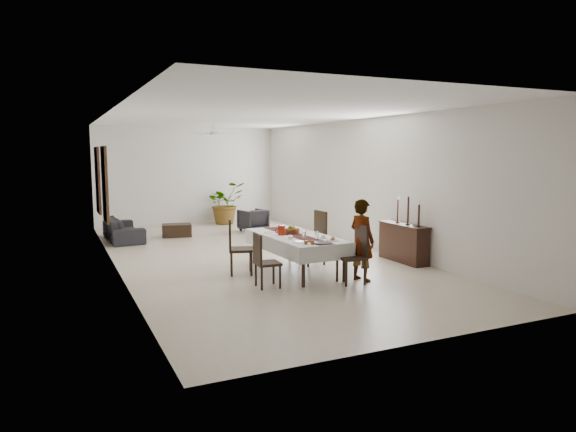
{
  "coord_description": "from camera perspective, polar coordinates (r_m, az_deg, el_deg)",
  "views": [
    {
      "loc": [
        -4.1,
        -10.91,
        2.37
      ],
      "look_at": [
        0.33,
        -1.26,
        1.05
      ],
      "focal_mm": 32.0,
      "sensor_mm": 36.0,
      "label": 1
    }
  ],
  "objects": [
    {
      "name": "chair_left_far_seat",
      "position": [
        10.06,
        -5.24,
        -3.74
      ],
      "size": [
        0.58,
        0.58,
        0.05
      ],
      "primitive_type": "cube",
      "rotation": [
        0.0,
        0.0,
        -1.88
      ],
      "color": "black",
      "rests_on": "chair_left_far_leg_fl"
    },
    {
      "name": "red_pitcher",
      "position": [
        10.17,
        -0.73,
        -1.59
      ],
      "size": [
        0.15,
        0.15,
        0.19
      ],
      "primitive_type": "cylinder",
      "rotation": [
        0.0,
        0.0,
        0.04
      ],
      "color": "#9C1A0B",
      "rests_on": "tablecloth_top"
    },
    {
      "name": "saucer_right",
      "position": [
        9.8,
        3.96,
        -2.47
      ],
      "size": [
        0.15,
        0.15,
        0.01
      ],
      "primitive_type": "cylinder",
      "color": "white",
      "rests_on": "tablecloth_top"
    },
    {
      "name": "chair_left_near_leg_fr",
      "position": [
        8.91,
        -2.93,
        -7.0
      ],
      "size": [
        0.04,
        0.04,
        0.41
      ],
      "primitive_type": "cylinder",
      "rotation": [
        0.0,
        0.0,
        -0.06
      ],
      "color": "black",
      "rests_on": "floor"
    },
    {
      "name": "plate_near_left",
      "position": [
        9.39,
        1.35,
        -2.87
      ],
      "size": [
        0.23,
        0.23,
        0.01
      ],
      "primitive_type": "cylinder",
      "color": "silver",
      "rests_on": "tablecloth_top"
    },
    {
      "name": "chair_left_far_leg_br",
      "position": [
        9.94,
        -4.1,
        -5.38
      ],
      "size": [
        0.06,
        0.06,
        0.46
      ],
      "primitive_type": "cylinder",
      "rotation": [
        0.0,
        0.0,
        -0.31
      ],
      "color": "black",
      "rests_on": "floor"
    },
    {
      "name": "fan_blade_s",
      "position": [
        14.18,
        -7.94,
        9.15
      ],
      "size": [
        0.1,
        0.55,
        0.01
      ],
      "primitive_type": "cube",
      "color": "white",
      "rests_on": "fan_hub"
    },
    {
      "name": "coffee_table",
      "position": [
        14.88,
        -12.26,
        -1.56
      ],
      "size": [
        0.88,
        0.65,
        0.36
      ],
      "primitive_type": "cube",
      "rotation": [
        0.0,
        0.0,
        -0.16
      ],
      "color": "black",
      "rests_on": "floor"
    },
    {
      "name": "table_leg_bl",
      "position": [
        11.04,
        -3.78,
        -3.53
      ],
      "size": [
        0.07,
        0.07,
        0.68
      ],
      "primitive_type": "cylinder",
      "rotation": [
        0.0,
        0.0,
        0.04
      ],
      "color": "black",
      "rests_on": "floor"
    },
    {
      "name": "candlestick_mid_shaft",
      "position": [
        11.26,
        13.21,
        0.63
      ],
      "size": [
        0.04,
        0.04,
        0.58
      ],
      "primitive_type": "cylinder",
      "color": "black",
      "rests_on": "candlestick_mid_base"
    },
    {
      "name": "floor",
      "position": [
        11.9,
        -4.0,
        -4.43
      ],
      "size": [
        6.0,
        12.0,
        0.0
      ],
      "primitive_type": "cube",
      "color": "beige",
      "rests_on": "ground"
    },
    {
      "name": "table_runner",
      "position": [
        10.16,
        0.87,
        -2.14
      ],
      "size": [
        0.43,
        2.44,
        0.0
      ],
      "primitive_type": "cube",
      "rotation": [
        0.0,
        0.0,
        0.04
      ],
      "color": "#501E17",
      "rests_on": "tablecloth_top"
    },
    {
      "name": "chair_left_far_leg_bl",
      "position": [
        10.31,
        -4.2,
        -4.93
      ],
      "size": [
        0.06,
        0.06,
        0.46
      ],
      "primitive_type": "cylinder",
      "rotation": [
        0.0,
        0.0,
        -0.31
      ],
      "color": "black",
      "rests_on": "floor"
    },
    {
      "name": "chair_left_near_leg_bl",
      "position": [
        9.33,
        -1.61,
        -6.36
      ],
      "size": [
        0.04,
        0.04,
        0.41
      ],
      "primitive_type": "cylinder",
      "rotation": [
        0.0,
        0.0,
        -0.06
      ],
      "color": "black",
      "rests_on": "floor"
    },
    {
      "name": "chair_left_near_back",
      "position": [
        8.95,
        -3.4,
        -3.62
      ],
      "size": [
        0.06,
        0.41,
        0.52
      ],
      "primitive_type": "cube",
      "rotation": [
        0.0,
        0.0,
        -1.63
      ],
      "color": "black",
      "rests_on": "chair_left_near_seat"
    },
    {
      "name": "wine_glass_mid",
      "position": [
        9.64,
        1.83,
        -2.16
      ],
      "size": [
        0.07,
        0.07,
        0.17
      ],
      "primitive_type": "cylinder",
      "color": "white",
      "rests_on": "tablecloth_top"
    },
    {
      "name": "chair_right_far_back",
      "position": [
        10.97,
        3.63,
        -1.01
      ],
      "size": [
        0.07,
        0.48,
        0.61
      ],
      "primitive_type": "cube",
      "rotation": [
        0.0,
        0.0,
        1.63
      ],
      "color": "black",
      "rests_on": "chair_right_far_seat"
    },
    {
      "name": "wall_back",
      "position": [
        17.42,
        -11.05,
        4.41
      ],
      "size": [
        6.0,
        0.02,
        3.2
      ],
      "primitive_type": "cube",
      "color": "silver",
      "rests_on": "floor"
    },
    {
      "name": "jam_jar_b",
      "position": [
        9.15,
        2.02,
        -2.95
      ],
      "size": [
        0.06,
        0.06,
        0.07
      ],
      "primitive_type": "cylinder",
      "color": "#904415",
      "rests_on": "tablecloth_top"
    },
    {
      "name": "sideboard_top",
      "position": [
        11.4,
        12.75,
        -0.95
      ],
      "size": [
        0.39,
        1.39,
        0.03
      ],
      "primitive_type": "cube",
      "color": "black",
      "rests_on": "sideboard_body"
    },
    {
      "name": "candlestick_far_candle",
      "position": [
        11.51,
        12.16,
        1.97
      ],
      "size": [
        0.03,
        0.03,
        0.07
      ],
      "primitive_type": "cylinder",
      "color": "beige",
      "rests_on": "candlestick_far_shaft"
    },
    {
      "name": "pitcher_handle",
      "position": [
        10.13,
        -1.15,
        -1.62
      ],
      "size": [
        0.12,
        0.02,
        0.12
      ],
      "primitive_type": "torus",
      "rotation": [
        1.57,
        0.0,
        0.04
      ],
      "color": "maroon",
      "rests_on": "red_pitcher"
    },
    {
      "name": "fan_rod",
      "position": [
        14.53,
        -8.35,
        9.88
      ],
      "size": [
        0.04,
        0.04,
        0.2
      ],
      "primitive_type": "cylinder",
      "color": "white",
      "rests_on": "ceiling"
    },
    {
      "name": "chair_left_near_leg_br",
      "position": [
        9.02,
        -0.89,
        -6.82
      ],
      "size": [
        0.04,
        0.04,
        0.41
      ],
      "primitive_type": "cylinder",
      "rotation": [
        0.0,
        0.0,
        -0.06
      ],
      "color": "black",
      "rests_on": "floor"
    },
    {
      "name": "chair_left_far_back",
      "position": [
        10.01,
        -6.47,
        -1.98
      ],
      "size": [
        0.18,
        0.45,
        0.59
      ],
      "primitive_type": "cube",
      "rotation": [
        0.0,
        0.0,
        -1.88
      ],
      "color": "black",
      "rests_on": "chair_left_far_seat"
    },
    {
      "name": "wall_right",
      "position": [
        13.04,
        8.39,
        3.62
      ],
      "size": [
        0.02,
        12.0,
        3.2
      ],
      "primitive_type": "cube",
      "color": "silver",
      "rests_on": "floor"
    },
    {
      "name": "candlestick_mid_candle",
      "position": [
        11.23,
        13.25,
        2.27
      ],
      "size": [
        0.03,
        0.03,
        0.07
      ],
      "primitive_type": "cylinder",
      "color": "#EEE6CE",
      "rests_on": "candlestick_mid_shaft"
    },
    {
      "name": "bread_near_right",
      "position": [
        9.56,
        5.01,
        -2.55
      ],
      "size": [
        0.09,
        0.09,
        0.09
      ],
      "primitive_type": "sphere",
      "color": "tan",
      "rests_on": "plate_near_right"
    },
    {
      "name": "table_leg_fl",
      "position": [
        9.08,
        1.71,
        -5.83
      ],
      "size": [
        0.07,
        0.07,
        0.68
      ],
      "primitive_type": "cylinder",
      "rotation": [
        0.0,
        0.0,
        0.04
      ],
      "color": "black",
      "rests_on": "floor"
    },
    {
      "name": "chair_right_far_leg_br",
      "position": [
        11.03,
        1.23,
        -4.07
      ],
      "size": [
        0.05,
        0.05,
        0.47
      ],
      "primitive_type": "cylinder",
      "rotation": [
        0.0,
        0.0,
        0.06
      ],
      "color": "black",
      "rests_on": "floor"
    },
    {
      "name": "saucer_left",
      "position": [
        9.73,
        0.27,
        -2.52
      ],
      "size": [
        0.15,
        0.15,
        0.01
      ],
      "primitive_type": "cylinder",
      "color": "white",
      "rests_on": "tablecloth_top"
    },
    {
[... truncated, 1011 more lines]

